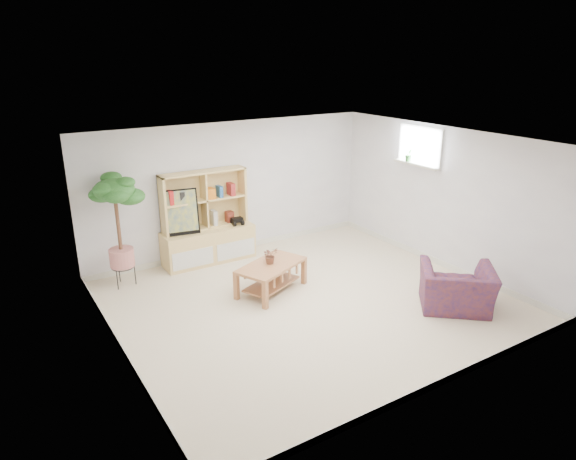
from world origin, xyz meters
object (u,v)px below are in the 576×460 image
floor_tree (119,232)px  armchair (457,286)px  coffee_table (271,278)px  storage_unit (207,218)px

floor_tree → armchair: floor_tree is taller
coffee_table → armchair: armchair is taller
storage_unit → coffee_table: (0.32, -1.64, -0.58)m
storage_unit → armchair: storage_unit is taller
floor_tree → storage_unit: bearing=7.4°
coffee_table → armchair: bearing=-68.1°
floor_tree → armchair: size_ratio=1.82×
coffee_table → storage_unit: bearing=77.4°
armchair → coffee_table: bearing=-3.6°
floor_tree → armchair: 5.14m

